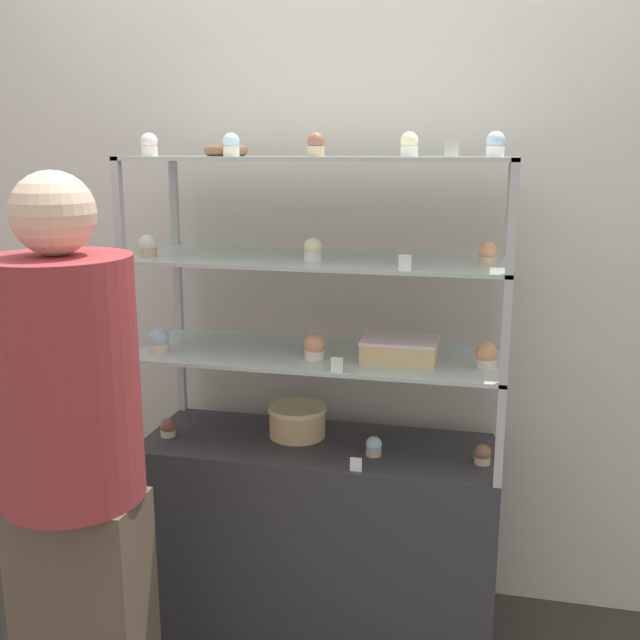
# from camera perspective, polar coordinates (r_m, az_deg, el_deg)

# --- Properties ---
(ground_plane) EXTENTS (20.00, 20.00, 0.00)m
(ground_plane) POSITION_cam_1_polar(r_m,az_deg,el_deg) (2.82, 0.00, -22.20)
(ground_plane) COLOR #38332D
(back_wall) EXTENTS (8.00, 0.05, 2.60)m
(back_wall) POSITION_cam_1_polar(r_m,az_deg,el_deg) (2.68, 1.75, 5.97)
(back_wall) COLOR silver
(back_wall) RESTS_ON ground_plane
(display_base) EXTENTS (1.16, 0.43, 0.68)m
(display_base) POSITION_cam_1_polar(r_m,az_deg,el_deg) (2.64, 0.00, -16.17)
(display_base) COLOR #333338
(display_base) RESTS_ON ground_plane
(display_riser_lower) EXTENTS (1.16, 0.43, 0.31)m
(display_riser_lower) POSITION_cam_1_polar(r_m,az_deg,el_deg) (2.40, 0.00, -3.01)
(display_riser_lower) COLOR #B7B7BC
(display_riser_lower) RESTS_ON display_base
(display_riser_middle) EXTENTS (1.16, 0.43, 0.31)m
(display_riser_middle) POSITION_cam_1_polar(r_m,az_deg,el_deg) (2.34, 0.00, 4.27)
(display_riser_middle) COLOR #B7B7BC
(display_riser_middle) RESTS_ON display_riser_lower
(display_riser_upper) EXTENTS (1.16, 0.43, 0.31)m
(display_riser_upper) POSITION_cam_1_polar(r_m,az_deg,el_deg) (2.31, 0.00, 11.84)
(display_riser_upper) COLOR #B7B7BC
(display_riser_upper) RESTS_ON display_riser_middle
(layer_cake_centerpiece) EXTENTS (0.20, 0.20, 0.10)m
(layer_cake_centerpiece) POSITION_cam_1_polar(r_m,az_deg,el_deg) (2.54, -1.74, -7.69)
(layer_cake_centerpiece) COLOR #DBBC84
(layer_cake_centerpiece) RESTS_ON display_base
(sheet_cake_frosted) EXTENTS (0.23, 0.17, 0.07)m
(sheet_cake_frosted) POSITION_cam_1_polar(r_m,az_deg,el_deg) (2.32, 6.10, -2.21)
(sheet_cake_frosted) COLOR #DBBC84
(sheet_cake_frosted) RESTS_ON display_riser_lower
(cupcake_0) EXTENTS (0.05, 0.05, 0.06)m
(cupcake_0) POSITION_cam_1_polar(r_m,az_deg,el_deg) (2.59, -11.52, -8.05)
(cupcake_0) COLOR beige
(cupcake_0) RESTS_ON display_base
(cupcake_1) EXTENTS (0.05, 0.05, 0.06)m
(cupcake_1) POSITION_cam_1_polar(r_m,az_deg,el_deg) (2.40, 4.12, -9.59)
(cupcake_1) COLOR #CCB28C
(cupcake_1) RESTS_ON display_base
(cupcake_2) EXTENTS (0.05, 0.05, 0.06)m
(cupcake_2) POSITION_cam_1_polar(r_m,az_deg,el_deg) (2.38, 12.27, -9.98)
(cupcake_2) COLOR #CCB28C
(cupcake_2) RESTS_ON display_base
(price_tag_0) EXTENTS (0.04, 0.00, 0.04)m
(price_tag_0) POSITION_cam_1_polar(r_m,az_deg,el_deg) (2.28, 2.75, -10.95)
(price_tag_0) COLOR white
(price_tag_0) RESTS_ON display_base
(cupcake_3) EXTENTS (0.07, 0.07, 0.08)m
(cupcake_3) POSITION_cam_1_polar(r_m,az_deg,el_deg) (2.45, -12.18, -1.55)
(cupcake_3) COLOR beige
(cupcake_3) RESTS_ON display_riser_lower
(cupcake_4) EXTENTS (0.07, 0.07, 0.08)m
(cupcake_4) POSITION_cam_1_polar(r_m,az_deg,el_deg) (2.32, -0.42, -2.09)
(cupcake_4) COLOR white
(cupcake_4) RESTS_ON display_riser_lower
(cupcake_5) EXTENTS (0.07, 0.07, 0.08)m
(cupcake_5) POSITION_cam_1_polar(r_m,az_deg,el_deg) (2.28, 12.54, -2.67)
(cupcake_5) COLOR beige
(cupcake_5) RESTS_ON display_riser_lower
(price_tag_1) EXTENTS (0.04, 0.00, 0.04)m
(price_tag_1) POSITION_cam_1_polar(r_m,az_deg,el_deg) (2.19, 1.30, -3.42)
(price_tag_1) COLOR white
(price_tag_1) RESTS_ON display_riser_lower
(cupcake_6) EXTENTS (0.06, 0.06, 0.07)m
(cupcake_6) POSITION_cam_1_polar(r_m,az_deg,el_deg) (2.40, -12.98, 5.51)
(cupcake_6) COLOR #CCB28C
(cupcake_6) RESTS_ON display_riser_middle
(cupcake_7) EXTENTS (0.06, 0.06, 0.07)m
(cupcake_7) POSITION_cam_1_polar(r_m,az_deg,el_deg) (2.26, -0.55, 5.38)
(cupcake_7) COLOR white
(cupcake_7) RESTS_ON display_riser_middle
(cupcake_8) EXTENTS (0.06, 0.06, 0.07)m
(cupcake_8) POSITION_cam_1_polar(r_m,az_deg,el_deg) (2.23, 12.66, 4.97)
(cupcake_8) COLOR #CCB28C
(cupcake_8) RESTS_ON display_riser_middle
(price_tag_2) EXTENTS (0.04, 0.00, 0.04)m
(price_tag_2) POSITION_cam_1_polar(r_m,az_deg,el_deg) (2.09, 6.49, 4.37)
(price_tag_2) COLOR white
(price_tag_2) RESTS_ON display_riser_middle
(cupcake_9) EXTENTS (0.05, 0.05, 0.07)m
(cupcake_9) POSITION_cam_1_polar(r_m,az_deg,el_deg) (2.39, -12.88, 12.89)
(cupcake_9) COLOR beige
(cupcake_9) RESTS_ON display_riser_upper
(cupcake_10) EXTENTS (0.05, 0.05, 0.07)m
(cupcake_10) POSITION_cam_1_polar(r_m,az_deg,el_deg) (2.34, -6.79, 13.12)
(cupcake_10) COLOR beige
(cupcake_10) RESTS_ON display_riser_upper
(cupcake_11) EXTENTS (0.05, 0.05, 0.07)m
(cupcake_11) POSITION_cam_1_polar(r_m,az_deg,el_deg) (2.26, -0.26, 13.22)
(cupcake_11) COLOR #CCB28C
(cupcake_11) RESTS_ON display_riser_upper
(cupcake_12) EXTENTS (0.05, 0.05, 0.07)m
(cupcake_12) POSITION_cam_1_polar(r_m,az_deg,el_deg) (2.20, 6.82, 13.14)
(cupcake_12) COLOR white
(cupcake_12) RESTS_ON display_riser_upper
(cupcake_13) EXTENTS (0.05, 0.05, 0.07)m
(cupcake_13) POSITION_cam_1_polar(r_m,az_deg,el_deg) (2.16, 13.23, 12.90)
(cupcake_13) COLOR white
(cupcake_13) RESTS_ON display_riser_upper
(price_tag_3) EXTENTS (0.04, 0.00, 0.04)m
(price_tag_3) POSITION_cam_1_polar(r_m,az_deg,el_deg) (2.06, 9.98, 12.73)
(price_tag_3) COLOR white
(price_tag_3) RESTS_ON display_riser_upper
(donut_glazed) EXTENTS (0.14, 0.14, 0.03)m
(donut_glazed) POSITION_cam_1_polar(r_m,az_deg,el_deg) (2.41, -7.18, 12.69)
(donut_glazed) COLOR brown
(donut_glazed) RESTS_ON display_riser_upper
(customer_figure) EXTENTS (0.37, 0.37, 1.58)m
(customer_figure) POSITION_cam_1_polar(r_m,az_deg,el_deg) (2.08, -18.35, -9.88)
(customer_figure) COLOR brown
(customer_figure) RESTS_ON ground_plane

